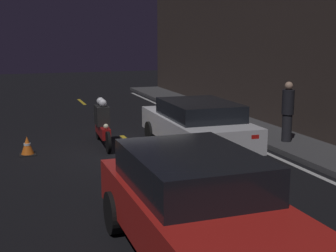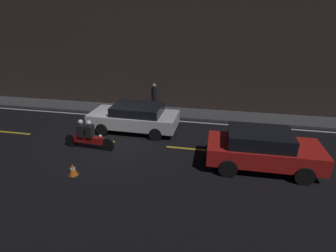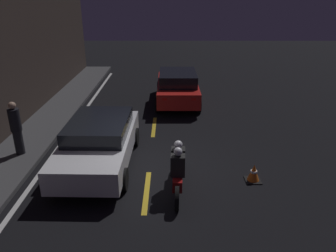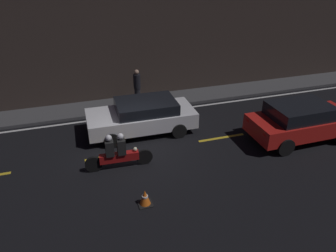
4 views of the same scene
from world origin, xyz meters
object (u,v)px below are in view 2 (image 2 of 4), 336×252
(sedan_white, at_px, (135,117))
(traffic_cone_near, at_px, (73,170))
(pedestrian, at_px, (154,97))
(motorcycle, at_px, (87,136))
(taxi_red, at_px, (262,149))

(sedan_white, distance_m, traffic_cone_near, 4.58)
(traffic_cone_near, distance_m, pedestrian, 7.24)
(sedan_white, height_order, pedestrian, pedestrian)
(motorcycle, distance_m, traffic_cone_near, 2.20)
(taxi_red, xyz_separation_m, pedestrian, (-5.50, 5.10, 0.19))
(sedan_white, xyz_separation_m, pedestrian, (0.39, 2.62, 0.27))
(pedestrian, bearing_deg, sedan_white, -98.37)
(motorcycle, bearing_deg, sedan_white, 60.50)
(taxi_red, distance_m, motorcycle, 7.35)
(sedan_white, height_order, traffic_cone_near, sedan_white)
(traffic_cone_near, height_order, pedestrian, pedestrian)
(taxi_red, relative_size, pedestrian, 2.49)
(traffic_cone_near, bearing_deg, pedestrian, 78.90)
(taxi_red, bearing_deg, motorcycle, 178.42)
(motorcycle, distance_m, pedestrian, 5.29)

